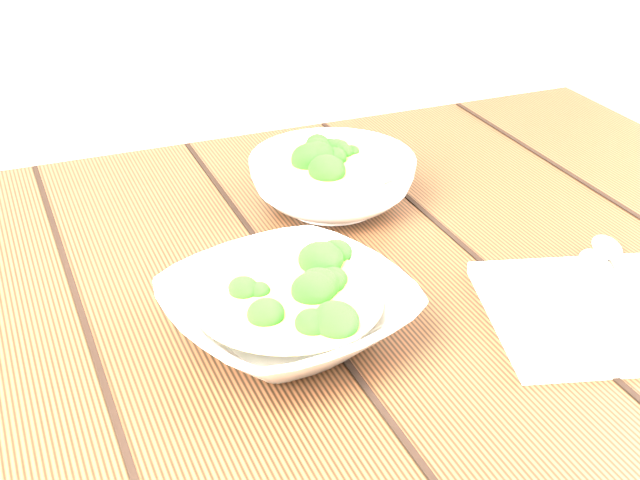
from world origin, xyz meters
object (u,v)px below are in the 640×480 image
soup_bowl_front (288,311)px  trivet (299,255)px  table (309,377)px  napkin (612,311)px  soup_bowl_back (332,179)px

soup_bowl_front → trivet: soup_bowl_front is taller
table → napkin: napkin is taller
trivet → napkin: (0.23, -0.20, -0.01)m
table → soup_bowl_back: 0.23m
soup_bowl_back → napkin: 0.35m
soup_bowl_front → soup_bowl_back: (0.14, 0.23, 0.00)m
soup_bowl_front → napkin: (0.29, -0.08, -0.02)m
soup_bowl_back → trivet: soup_bowl_back is taller
soup_bowl_front → napkin: 0.30m
soup_bowl_back → napkin: size_ratio=0.97×
soup_bowl_front → trivet: bearing=64.6°
soup_bowl_back → napkin: bearing=-64.8°
table → soup_bowl_back: bearing=59.3°
table → napkin: 0.32m
trivet → napkin: trivet is taller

